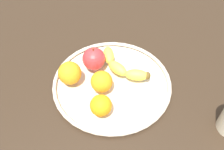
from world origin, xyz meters
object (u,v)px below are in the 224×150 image
at_px(apple, 94,59).
at_px(orange_back_right, 101,106).
at_px(banana, 122,66).
at_px(orange_center, 102,82).
at_px(fruit_bowl, 112,83).
at_px(orange_back_left, 70,73).

height_order(apple, orange_back_right, apple).
bearing_deg(apple, banana, 38.38).
height_order(orange_center, orange_back_right, orange_center).
xyz_separation_m(orange_center, orange_back_right, (0.06, -0.06, -0.00)).
bearing_deg(apple, orange_center, -25.37).
relative_size(orange_center, orange_back_right, 1.07).
distance_m(orange_center, orange_back_right, 0.08).
xyz_separation_m(fruit_bowl, orange_back_left, (-0.09, -0.09, 0.05)).
bearing_deg(orange_center, orange_back_right, -43.42).
distance_m(fruit_bowl, orange_back_left, 0.14).
distance_m(fruit_bowl, apple, 0.10).
height_order(apple, orange_center, apple).
bearing_deg(banana, orange_center, -83.63).
relative_size(apple, orange_back_left, 1.14).
relative_size(apple, orange_back_right, 1.32).
height_order(orange_center, orange_back_left, orange_back_left).
bearing_deg(banana, fruit_bowl, -78.46).
xyz_separation_m(apple, orange_center, (0.09, -0.04, -0.00)).
bearing_deg(apple, orange_back_left, -92.77).
relative_size(fruit_bowl, orange_back_left, 5.21).
distance_m(apple, orange_center, 0.10).
relative_size(fruit_bowl, apple, 4.56).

